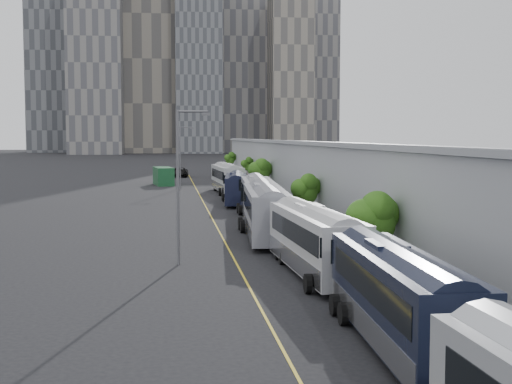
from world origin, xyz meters
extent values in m
cube|color=gray|center=(9.00, 55.00, 0.06)|extent=(10.00, 170.00, 0.12)
cube|color=gold|center=(-1.50, 55.00, 0.01)|extent=(0.12, 160.00, 0.02)
cube|color=gray|center=(13.00, 55.00, 3.40)|extent=(12.00, 160.00, 6.80)
cube|color=gray|center=(13.00, 55.00, 5.85)|extent=(12.45, 160.40, 2.57)
cube|color=gray|center=(7.10, 55.00, 7.00)|extent=(0.30, 160.00, 0.40)
cube|color=slate|center=(-35.00, 300.00, 47.50)|extent=(22.00, 22.00, 95.00)
cube|color=gray|center=(-12.00, 320.00, 60.00)|extent=(26.00, 24.00, 120.00)
cube|color=slate|center=(8.00, 310.00, 40.00)|extent=(20.00, 20.00, 80.00)
cube|color=slate|center=(28.00, 330.00, 52.50)|extent=(24.00, 24.00, 105.00)
cube|color=gray|center=(48.00, 305.00, 35.00)|extent=(18.00, 18.00, 70.00)
cube|color=slate|center=(-55.00, 340.00, 55.00)|extent=(28.00, 26.00, 110.00)
cube|color=slate|center=(65.00, 340.00, 45.00)|extent=(22.00, 22.00, 90.00)
cube|color=black|center=(2.72, 20.03, 1.85)|extent=(3.00, 12.60, 3.03)
cube|color=black|center=(2.72, 19.84, 2.40)|extent=(3.00, 11.11, 1.03)
cube|color=silver|center=(2.72, 20.03, 0.88)|extent=(3.03, 12.35, 0.97)
cube|color=black|center=(2.72, 21.48, 3.51)|extent=(1.34, 2.17, 0.29)
cube|color=silver|center=(2.47, 33.76, 1.92)|extent=(3.15, 13.07, 3.14)
cube|color=black|center=(2.47, 33.56, 2.49)|extent=(3.15, 11.52, 1.07)
cube|color=silver|center=(2.47, 33.76, 0.92)|extent=(3.18, 12.82, 1.01)
cube|color=silver|center=(2.47, 35.26, 3.64)|extent=(1.39, 2.25, 0.30)
cube|color=gray|center=(1.67, 47.67, 2.05)|extent=(3.70, 14.01, 3.36)
cube|color=black|center=(1.67, 47.45, 2.66)|extent=(3.64, 12.36, 1.14)
cube|color=silver|center=(1.67, 47.67, 0.98)|extent=(3.72, 13.74, 1.07)
cube|color=gray|center=(1.67, 49.27, 3.89)|extent=(1.54, 2.43, 0.32)
cube|color=#95979E|center=(2.70, 60.30, 1.99)|extent=(3.59, 13.56, 3.25)
cube|color=black|center=(2.70, 60.10, 2.57)|extent=(3.54, 11.96, 1.10)
cube|color=silver|center=(2.70, 60.30, 0.95)|extent=(3.61, 13.30, 1.04)
cube|color=#95979E|center=(2.70, 61.85, 3.77)|extent=(1.49, 2.36, 0.31)
cube|color=black|center=(2.09, 75.12, 1.78)|extent=(3.59, 12.18, 2.91)
cube|color=black|center=(2.09, 74.94, 2.30)|extent=(3.51, 10.76, 0.99)
cube|color=silver|center=(2.09, 75.12, 0.85)|extent=(3.61, 11.95, 0.93)
cube|color=black|center=(2.09, 76.51, 3.37)|extent=(1.40, 2.14, 0.28)
cube|color=silver|center=(2.37, 91.06, 1.99)|extent=(3.43, 13.54, 3.25)
cube|color=black|center=(2.37, 90.85, 2.57)|extent=(3.40, 11.94, 1.10)
cube|color=silver|center=(2.37, 91.06, 0.95)|extent=(3.46, 13.27, 1.04)
cube|color=silver|center=(2.37, 92.61, 3.76)|extent=(1.47, 2.34, 0.31)
cylinder|color=black|center=(5.45, 33.03, 1.58)|extent=(0.18, 0.18, 3.17)
sphere|color=#245112|center=(5.45, 33.03, 3.31)|extent=(2.70, 2.70, 2.70)
cylinder|color=black|center=(5.75, 53.40, 1.63)|extent=(0.18, 0.18, 3.25)
sphere|color=#245112|center=(5.75, 53.40, 3.30)|extent=(2.11, 2.11, 2.11)
cylinder|color=black|center=(5.48, 81.12, 1.74)|extent=(0.18, 0.18, 3.47)
sphere|color=#245112|center=(5.48, 81.12, 3.58)|extent=(2.63, 2.63, 2.63)
cylinder|color=black|center=(6.11, 100.16, 1.76)|extent=(0.18, 0.18, 3.53)
sphere|color=#245112|center=(6.11, 100.16, 3.44)|extent=(1.38, 1.38, 1.38)
cylinder|color=black|center=(5.94, 127.22, 1.76)|extent=(0.18, 0.18, 3.53)
sphere|color=#245112|center=(5.94, 127.22, 3.49)|extent=(1.71, 1.71, 1.71)
cylinder|color=#59595E|center=(-4.98, 37.76, 4.61)|extent=(0.18, 0.18, 9.23)
cylinder|color=#59595E|center=(-4.08, 37.76, 9.13)|extent=(1.80, 0.14, 0.14)
cube|color=#59595E|center=(-3.28, 37.76, 8.98)|extent=(0.50, 0.22, 0.18)
cylinder|color=#59595E|center=(-3.80, 98.24, 4.51)|extent=(0.18, 0.18, 9.01)
cylinder|color=#59595E|center=(-2.90, 98.24, 8.91)|extent=(1.80, 0.14, 0.14)
cube|color=#59595E|center=(-2.10, 98.24, 8.76)|extent=(0.50, 0.22, 0.18)
cube|color=#144323|center=(-6.26, 107.25, 1.39)|extent=(3.41, 7.14, 2.78)
imported|color=black|center=(-3.38, 128.85, 0.89)|extent=(3.40, 6.63, 1.79)
camera|label=1|loc=(-5.55, -4.61, 7.71)|focal=50.00mm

